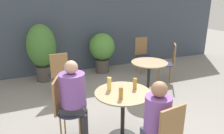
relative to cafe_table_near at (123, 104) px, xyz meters
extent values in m
cube|color=#3D4756|center=(-0.10, 3.34, 0.92)|extent=(10.00, 0.06, 3.00)
cylinder|color=black|center=(0.00, 0.00, -0.20)|extent=(0.06, 0.06, 0.72)
cylinder|color=#997F5B|center=(0.00, 0.00, 0.17)|extent=(0.80, 0.80, 0.02)
cylinder|color=black|center=(1.12, 1.10, -0.57)|extent=(0.44, 0.44, 0.01)
cylinder|color=black|center=(1.12, 1.10, -0.20)|extent=(0.06, 0.06, 0.72)
cylinder|color=#997F5B|center=(1.12, 1.10, 0.17)|extent=(0.74, 0.74, 0.02)
cylinder|color=#232847|center=(-0.69, 0.28, -0.12)|extent=(0.41, 0.41, 0.02)
cylinder|color=olive|center=(-0.77, 0.45, -0.36)|extent=(0.02, 0.02, 0.44)
cylinder|color=olive|center=(-0.87, 0.20, -0.36)|extent=(0.02, 0.02, 0.44)
cylinder|color=olive|center=(-0.52, 0.35, -0.36)|extent=(0.02, 0.02, 0.44)
cylinder|color=olive|center=(-0.62, 0.10, -0.36)|extent=(0.02, 0.02, 0.44)
cube|color=olive|center=(-0.86, 0.35, 0.13)|extent=(0.16, 0.34, 0.49)
cube|color=olive|center=(0.13, -0.92, 0.13)|extent=(0.35, 0.08, 0.49)
cylinder|color=#232847|center=(1.79, 2.44, -0.12)|extent=(0.41, 0.41, 0.02)
cylinder|color=olive|center=(1.93, 2.56, -0.36)|extent=(0.02, 0.02, 0.44)
cylinder|color=olive|center=(1.67, 2.58, -0.36)|extent=(0.02, 0.02, 0.44)
cylinder|color=olive|center=(1.90, 2.29, -0.36)|extent=(0.02, 0.02, 0.44)
cylinder|color=olive|center=(1.64, 2.32, -0.36)|extent=(0.02, 0.02, 0.44)
cube|color=olive|center=(1.81, 2.62, 0.13)|extent=(0.35, 0.07, 0.49)
cylinder|color=#232847|center=(-0.59, 1.91, -0.12)|extent=(0.41, 0.41, 0.02)
cylinder|color=olive|center=(-0.72, 1.77, -0.36)|extent=(0.02, 0.02, 0.44)
cylinder|color=olive|center=(-0.46, 1.78, -0.36)|extent=(0.02, 0.02, 0.44)
cylinder|color=olive|center=(-0.73, 2.04, -0.36)|extent=(0.02, 0.02, 0.44)
cylinder|color=olive|center=(-0.46, 2.04, -0.36)|extent=(0.02, 0.02, 0.44)
cube|color=olive|center=(-0.59, 1.72, 0.13)|extent=(0.35, 0.04, 0.49)
cylinder|color=#232847|center=(1.94, 1.64, -0.12)|extent=(0.41, 0.41, 0.02)
cylinder|color=olive|center=(1.97, 1.46, -0.36)|extent=(0.02, 0.02, 0.44)
cylinder|color=olive|center=(2.12, 1.68, -0.36)|extent=(0.02, 0.02, 0.44)
cylinder|color=olive|center=(1.75, 1.61, -0.36)|extent=(0.02, 0.02, 0.44)
cylinder|color=olive|center=(1.90, 1.83, -0.36)|extent=(0.02, 0.02, 0.44)
cube|color=olive|center=(2.09, 1.54, 0.13)|extent=(0.22, 0.31, 0.49)
cylinder|color=#2D2D33|center=(-0.56, 0.14, -0.36)|extent=(0.11, 0.11, 0.44)
cylinder|color=#2D2D33|center=(-0.50, 0.29, -0.36)|extent=(0.11, 0.11, 0.44)
cube|color=#2D2D33|center=(-0.66, 0.26, -0.06)|extent=(0.43, 0.41, 0.11)
cylinder|color=#7A4C9E|center=(-0.66, 0.26, 0.23)|extent=(0.36, 0.36, 0.46)
sphere|color=tan|center=(-0.66, 0.26, 0.55)|extent=(0.19, 0.19, 0.19)
cube|color=#42475B|center=(0.10, -0.70, -0.07)|extent=(0.30, 0.32, 0.09)
cylinder|color=#7A4C9E|center=(0.10, -0.70, 0.19)|extent=(0.30, 0.30, 0.43)
sphere|color=#9E7051|center=(0.10, -0.70, 0.50)|extent=(0.18, 0.18, 0.18)
cylinder|color=#DBC65B|center=(-0.15, 0.14, 0.28)|extent=(0.06, 0.06, 0.19)
cylinder|color=#B28433|center=(-0.11, -0.17, 0.26)|extent=(0.06, 0.06, 0.16)
cylinder|color=#B28433|center=(0.20, 0.03, 0.26)|extent=(0.06, 0.06, 0.16)
cylinder|color=#47423D|center=(-0.80, 2.87, -0.39)|extent=(0.36, 0.36, 0.37)
ellipsoid|color=#427533|center=(-0.80, 2.87, 0.32)|extent=(0.69, 0.69, 1.04)
cylinder|color=#47423D|center=(0.76, 2.90, -0.39)|extent=(0.37, 0.37, 0.36)
ellipsoid|color=#4C8938|center=(0.76, 2.90, 0.15)|extent=(0.69, 0.69, 0.72)
camera|label=1|loc=(-1.23, -2.51, 1.47)|focal=35.00mm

